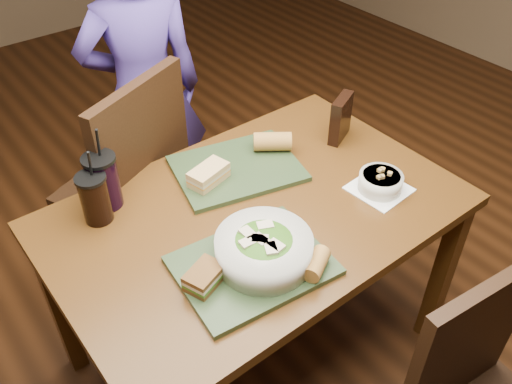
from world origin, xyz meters
TOP-DOWN VIEW (x-y plane):
  - ground at (0.00, 0.00)m, footprint 6.00×6.00m
  - dining_table at (0.00, 0.00)m, footprint 1.30×0.85m
  - chair_far at (-0.15, 0.56)m, footprint 0.60×0.62m
  - diner at (0.10, 0.91)m, footprint 0.60×0.47m
  - tray_near at (-0.16, -0.19)m, footprint 0.45×0.36m
  - tray_far at (0.07, 0.20)m, footprint 0.48×0.41m
  - salad_bowl at (-0.13, -0.20)m, footprint 0.28×0.28m
  - soup_bowl at (0.38, -0.18)m, footprint 0.19×0.19m
  - sandwich_near at (-0.31, -0.17)m, footprint 0.13×0.11m
  - sandwich_far at (-0.05, 0.19)m, footprint 0.15×0.11m
  - baguette_near at (-0.04, -0.32)m, footprint 0.12×0.09m
  - baguette_far at (0.23, 0.20)m, footprint 0.15×0.13m
  - cup_cola at (-0.41, 0.27)m, footprint 0.09×0.09m
  - cup_berry at (-0.36, 0.31)m, footprint 0.11×0.11m
  - chip_bag at (0.50, 0.13)m, footprint 0.14×0.09m

SIDE VIEW (x-z plane):
  - ground at x=0.00m, z-range 0.00..0.00m
  - chair_far at x=-0.15m, z-range 0.06..1.11m
  - dining_table at x=0.00m, z-range 0.28..1.03m
  - diner at x=0.10m, z-range 0.00..1.45m
  - tray_near at x=-0.16m, z-range 0.75..0.77m
  - tray_far at x=0.07m, z-range 0.75..0.77m
  - soup_bowl at x=0.38m, z-range 0.75..0.82m
  - sandwich_near at x=-0.31m, z-range 0.77..0.82m
  - baguette_near at x=-0.04m, z-range 0.77..0.82m
  - sandwich_far at x=-0.05m, z-range 0.77..0.82m
  - baguette_far at x=0.23m, z-range 0.77..0.84m
  - salad_bowl at x=-0.13m, z-range 0.77..0.86m
  - cup_cola at x=-0.41m, z-range 0.71..0.96m
  - chip_bag at x=0.50m, z-range 0.75..0.92m
  - cup_berry at x=-0.36m, z-range 0.70..0.99m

